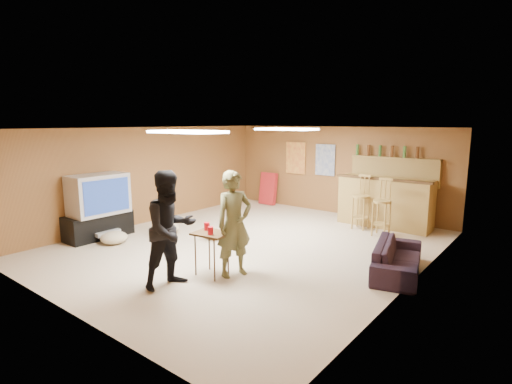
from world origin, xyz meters
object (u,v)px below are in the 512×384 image
Objects in this scene: bar_counter at (385,202)px; sofa at (398,258)px; person_black at (171,229)px; tray_table at (212,254)px; tv_body at (98,194)px; person_olive at (234,224)px.

sofa is at bearing -65.42° from bar_counter.
person_black is 0.82m from tray_table.
bar_counter is at bearing 77.53° from tray_table.
tv_body is 3.42m from person_olive.
tray_table is (-0.99, -4.48, -0.21)m from bar_counter.
bar_counter is at bearing -5.42° from person_black.
bar_counter is 4.32m from person_olive.
tv_body is 3.06m from person_black.
person_olive is at bearing -99.81° from bar_counter.
tv_body reaches higher than sofa.
bar_counter is at bearing 9.04° from person_olive.
bar_counter is 1.24× the size of person_olive.
person_olive reaches higher than tv_body.
bar_counter is (4.15, 4.45, -0.35)m from tv_body.
person_black reaches higher than person_olive.
tv_body is 6.09m from bar_counter.
person_olive reaches higher than sofa.
person_black is (-1.17, -5.11, 0.28)m from bar_counter.
tray_table is (3.16, -0.03, -0.56)m from tv_body.
sofa is (2.37, 2.49, -0.59)m from person_black.
bar_counter is 4.60m from tray_table.
tv_body reaches higher than tray_table.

